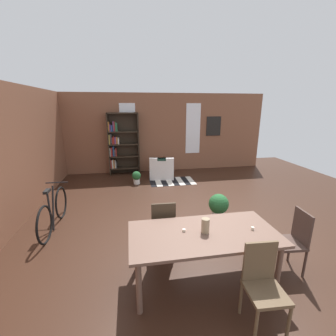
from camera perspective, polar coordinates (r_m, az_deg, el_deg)
ground_plane at (r=4.70m, az=6.46°, el=-15.28°), size 11.49×11.49×0.00m
back_wall_brick at (r=8.49m, az=-1.75°, el=8.85°), size 7.89×0.12×2.85m
window_pane_0 at (r=8.32m, az=-10.06°, el=9.48°), size 0.55×0.02×1.85m
window_pane_1 at (r=8.66m, az=6.35°, el=9.84°), size 0.55×0.02×1.85m
dining_table at (r=3.21m, az=9.00°, el=-17.01°), size 1.99×0.96×0.76m
vase_on_table at (r=3.12m, az=9.44°, el=-14.17°), size 0.11×0.11×0.20m
tealight_candle_0 at (r=3.15m, az=4.05°, el=-15.43°), size 0.04×0.04×0.03m
tealight_candle_1 at (r=3.38m, az=20.60°, el=-14.10°), size 0.04×0.04×0.04m
dining_chair_head_right at (r=3.91m, az=29.03°, el=-15.43°), size 0.43×0.43×0.95m
dining_chair_far_left at (r=3.79m, az=-1.31°, el=-14.31°), size 0.41×0.41×0.95m
dining_chair_near_right at (r=2.97m, az=22.87°, el=-25.17°), size 0.42×0.42×0.95m
bookshelf_tall at (r=8.20m, az=-11.77°, el=6.07°), size 1.08×0.32×2.18m
armchair_white at (r=7.76m, az=-1.58°, el=-0.41°), size 0.91×0.91×0.75m
bicycle_second at (r=5.13m, az=-26.98°, el=-9.81°), size 0.44×1.69×0.90m
potted_plant_by_shelf at (r=7.20m, az=-7.98°, el=-2.27°), size 0.28×0.28×0.41m
potted_plant_corner at (r=4.98m, az=12.66°, el=-9.32°), size 0.42×0.42×0.60m
striped_rug at (r=7.42m, az=1.01°, el=-3.38°), size 1.45×0.86×0.01m
framed_picture at (r=8.90m, az=11.46°, el=10.34°), size 0.56×0.03×0.72m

